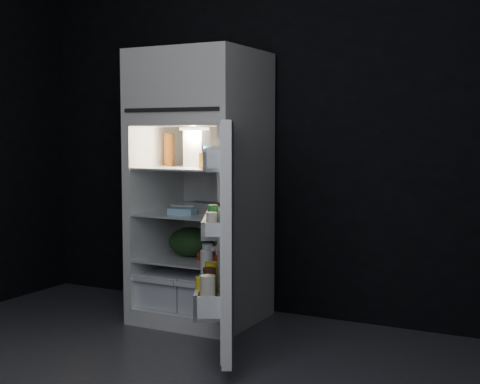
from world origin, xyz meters
The scene contains 16 objects.
wall_back centered at (0.00, 1.70, 1.35)m, with size 4.00×0.00×2.70m, color black.
refrigerator centered at (-0.45, 1.32, 0.96)m, with size 0.76×0.71×1.78m.
fridge_door centered at (0.10, 0.61, 0.68)m, with size 0.50×0.73×1.22m.
milk_jug centered at (-0.47, 1.29, 1.15)m, with size 0.13×0.13×0.24m, color white.
mayo_jar centered at (-0.36, 1.29, 1.10)m, with size 0.11×0.11×0.14m, color #215DB3.
jam_jar centered at (-0.28, 1.26, 1.09)m, with size 0.10×0.10×0.13m, color #32170E.
amber_bottle centered at (-0.72, 1.34, 1.14)m, with size 0.07×0.07×0.22m, color #C2641F.
small_carton centered at (-0.30, 1.14, 1.08)m, with size 0.09×0.07×0.10m, color orange.
egg_carton centered at (-0.36, 1.25, 0.76)m, with size 0.32×0.12×0.07m, color gray.
pie centered at (-0.54, 1.34, 0.75)m, with size 0.30×0.30×0.04m, color tan.
flat_package centered at (-0.48, 1.11, 0.75)m, with size 0.17×0.09×0.04m, color #9BD5EF.
wrapped_pkg centered at (-0.22, 1.40, 0.75)m, with size 0.11×0.09×0.05m, color beige.
produce_bag centered at (-0.51, 1.27, 0.52)m, with size 0.31×0.27×0.20m, color #193815.
yogurt_tray centered at (-0.27, 1.19, 0.45)m, with size 0.24×0.13×0.05m, color #A7240E.
small_can_red centered at (-0.33, 1.48, 0.47)m, with size 0.08×0.08×0.09m, color #A7240E.
small_can_silver centered at (-0.17, 1.45, 0.47)m, with size 0.07×0.07×0.09m, color silver.
Camera 1 is at (1.82, -2.49, 1.24)m, focal length 50.00 mm.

